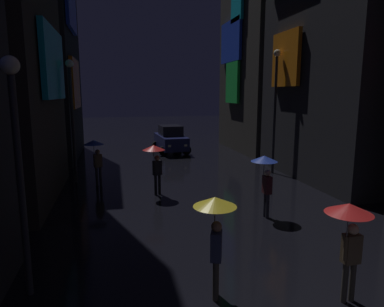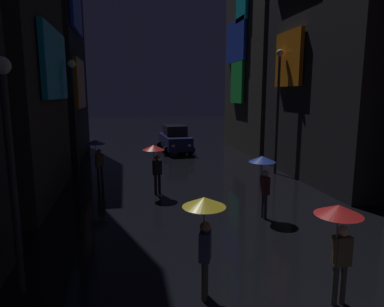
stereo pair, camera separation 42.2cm
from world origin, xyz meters
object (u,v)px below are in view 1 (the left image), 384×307
(pedestrian_foreground_right_red, at_px, (155,156))
(streetlamp_right_far, at_px, (275,99))
(pedestrian_midstreet_centre_blue, at_px, (265,169))
(pedestrian_foreground_left_yellow, at_px, (215,219))
(streetlamp_left_near, at_px, (17,149))
(pedestrian_midstreet_left_blue, at_px, (95,150))
(streetlamp_left_far, at_px, (72,107))
(car_distant, at_px, (171,139))
(pedestrian_near_crossing_red, at_px, (350,225))

(pedestrian_foreground_right_red, height_order, streetlamp_right_far, streetlamp_right_far)
(pedestrian_midstreet_centre_blue, height_order, streetlamp_right_far, streetlamp_right_far)
(pedestrian_foreground_left_yellow, relative_size, streetlamp_left_near, 0.43)
(streetlamp_left_near, bearing_deg, pedestrian_foreground_left_yellow, -12.86)
(pedestrian_midstreet_left_blue, distance_m, streetlamp_left_far, 2.28)
(pedestrian_midstreet_left_blue, height_order, car_distant, pedestrian_midstreet_left_blue)
(pedestrian_near_crossing_red, distance_m, streetlamp_right_far, 11.77)
(pedestrian_midstreet_centre_blue, relative_size, pedestrian_foreground_left_yellow, 1.00)
(pedestrian_foreground_left_yellow, bearing_deg, streetlamp_left_near, 167.14)
(streetlamp_left_near, xyz_separation_m, streetlamp_left_far, (-0.00, 9.43, 0.43))
(pedestrian_foreground_left_yellow, height_order, streetlamp_right_far, streetlamp_right_far)
(streetlamp_left_far, bearing_deg, pedestrian_near_crossing_red, -60.74)
(car_distant, distance_m, streetlamp_left_near, 17.90)
(streetlamp_right_far, bearing_deg, pedestrian_midstreet_centre_blue, -118.34)
(pedestrian_foreground_right_red, xyz_separation_m, streetlamp_left_far, (-3.44, 2.94, 1.87))
(streetlamp_right_far, xyz_separation_m, streetlamp_left_near, (-10.00, -9.18, -0.79))
(car_distant, distance_m, streetlamp_left_far, 9.71)
(pedestrian_midstreet_left_blue, bearing_deg, car_distant, 59.78)
(pedestrian_near_crossing_red, bearing_deg, streetlamp_left_near, 164.37)
(pedestrian_midstreet_left_blue, relative_size, pedestrian_foreground_left_yellow, 1.00)
(streetlamp_right_far, xyz_separation_m, streetlamp_left_far, (-10.00, 0.25, -0.36))
(car_distant, height_order, streetlamp_left_near, streetlamp_left_near)
(pedestrian_midstreet_centre_blue, height_order, pedestrian_foreground_left_yellow, same)
(pedestrian_midstreet_centre_blue, bearing_deg, streetlamp_right_far, 61.66)
(pedestrian_near_crossing_red, distance_m, streetlamp_left_far, 12.96)
(streetlamp_right_far, bearing_deg, streetlamp_left_near, -137.44)
(pedestrian_foreground_left_yellow, bearing_deg, pedestrian_near_crossing_red, -19.78)
(pedestrian_midstreet_centre_blue, relative_size, streetlamp_right_far, 0.33)
(pedestrian_near_crossing_red, distance_m, pedestrian_foreground_right_red, 8.72)
(streetlamp_left_far, bearing_deg, pedestrian_midstreet_left_blue, -40.85)
(pedestrian_foreground_right_red, bearing_deg, pedestrian_near_crossing_red, -71.07)
(pedestrian_foreground_right_red, bearing_deg, car_distant, 77.29)
(pedestrian_near_crossing_red, height_order, streetlamp_left_near, streetlamp_left_near)
(pedestrian_foreground_left_yellow, distance_m, car_distant, 17.80)
(pedestrian_midstreet_centre_blue, relative_size, streetlamp_left_near, 0.43)
(pedestrian_foreground_right_red, relative_size, car_distant, 0.50)
(pedestrian_midstreet_left_blue, xyz_separation_m, pedestrian_midstreet_centre_blue, (5.81, -5.37, 0.00))
(pedestrian_near_crossing_red, xyz_separation_m, streetlamp_left_near, (-6.27, 1.75, 1.44))
(pedestrian_midstreet_centre_blue, height_order, pedestrian_foreground_right_red, same)
(pedestrian_foreground_right_red, height_order, car_distant, pedestrian_foreground_right_red)
(pedestrian_midstreet_left_blue, relative_size, pedestrian_near_crossing_red, 1.00)
(pedestrian_midstreet_centre_blue, xyz_separation_m, pedestrian_foreground_left_yellow, (-2.98, -4.09, 0.00))
(car_distant, bearing_deg, streetlamp_left_near, -108.93)
(pedestrian_near_crossing_red, relative_size, pedestrian_foreground_right_red, 1.00)
(pedestrian_midstreet_centre_blue, relative_size, pedestrian_foreground_right_red, 1.00)
(pedestrian_foreground_left_yellow, relative_size, car_distant, 0.50)
(pedestrian_near_crossing_red, xyz_separation_m, car_distant, (-0.51, 18.56, -0.74))
(pedestrian_midstreet_left_blue, bearing_deg, pedestrian_near_crossing_red, -62.91)
(pedestrian_midstreet_centre_blue, bearing_deg, streetlamp_left_near, -154.59)
(pedestrian_near_crossing_red, xyz_separation_m, pedestrian_foreground_right_red, (-2.83, 8.25, 0.00))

